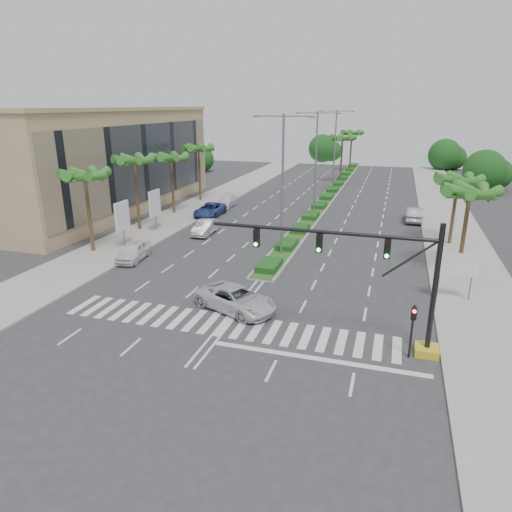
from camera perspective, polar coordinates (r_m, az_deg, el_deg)
The scene contains 28 objects.
ground at distance 27.95m, azimuth -3.92°, elevation -8.60°, with size 160.00×160.00×0.00m, color #333335.
footpath_right at distance 45.40m, azimuth 24.08°, elevation 0.65°, with size 6.00×120.00×0.15m, color gray.
footpath_left at distance 51.13m, azimuth -11.92°, elevation 3.74°, with size 6.00×120.00×0.15m, color gray.
median at distance 69.93m, azimuth 9.42°, elevation 7.79°, with size 2.20×75.00×0.20m, color gray.
median_grass at distance 69.91m, azimuth 9.43°, elevation 7.89°, with size 1.80×75.00×0.04m, color #34531C.
building at distance 60.80m, azimuth -18.67°, elevation 11.16°, with size 12.00×36.00×12.00m, color tan.
signal_gantry at distance 24.95m, azimuth 16.27°, elevation -4.04°, with size 12.60×1.20×7.20m.
pedestrian_signal at distance 24.94m, azimuth 19.00°, elevation -7.91°, with size 0.28×0.36×3.00m.
direction_sign at distance 33.10m, azimuth 23.82°, elevation -1.21°, with size 2.70×0.11×3.40m.
billboard_near at distance 43.47m, azimuth -16.39°, elevation 4.74°, with size 0.18×2.10×4.35m.
billboard_far at distance 48.46m, azimuth -12.54°, elevation 6.40°, with size 0.18×2.10×4.35m.
palm_left_near at distance 42.34m, azimuth -20.62°, elevation 9.12°, with size 4.57×4.68×7.55m.
palm_left_mid at distance 48.82m, azimuth -14.97°, elevation 11.21°, with size 4.57×4.68×7.95m.
palm_left_far at distance 55.80m, azimuth -10.57°, elevation 11.74°, with size 4.57×4.68×7.35m.
palm_left_end at distance 62.93m, azimuth -7.18°, elevation 12.98°, with size 4.57×4.68×7.75m.
palm_right_near at distance 38.13m, azimuth 25.15°, elevation 6.90°, with size 4.57×4.68×7.05m.
palm_right_far at distance 46.01m, azimuth 23.90°, elevation 8.40°, with size 4.57×4.68×6.75m.
palm_median_a at distance 78.91m, azimuth 10.75°, elevation 14.09°, with size 4.57×4.68×8.05m.
palm_median_b at distance 93.79m, azimuth 11.89°, elevation 14.66°, with size 4.57×4.68×8.05m.
streetlight_near at distance 38.73m, azimuth 3.34°, elevation 9.66°, with size 5.10×0.25×12.00m.
streetlight_mid at distance 54.28m, azimuth 7.50°, elevation 12.04°, with size 5.10×0.25×12.00m.
streetlight_far at distance 70.03m, azimuth 9.83°, elevation 13.33°, with size 5.10×0.25×12.00m.
car_parked_a at distance 40.31m, azimuth -15.07°, elevation 0.57°, with size 1.81×4.50×1.53m, color white.
car_parked_b at distance 47.10m, azimuth -6.33°, elevation 3.62°, with size 1.58×4.53×1.49m, color #BBBCC1.
car_parked_c at distance 54.80m, azimuth -5.80°, elevation 5.77°, with size 2.57×5.58×1.55m, color #2F3F92.
car_parked_d at distance 59.83m, azimuth -3.75°, elevation 6.81°, with size 1.94×4.78×1.39m, color white.
car_crossing at distance 29.49m, azimuth -2.53°, elevation -5.38°, with size 2.62×5.68×1.58m, color silver.
car_right at distance 55.07m, azimuth 19.13°, elevation 4.95°, with size 1.74×4.99×1.64m, color #A0A0A4.
Camera 1 is at (9.11, -23.19, 12.67)m, focal length 32.00 mm.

